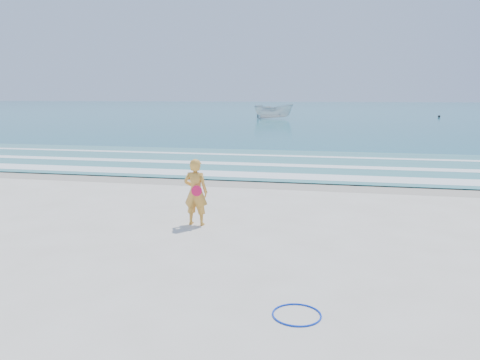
# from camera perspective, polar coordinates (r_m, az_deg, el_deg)

# --- Properties ---
(ground) EXTENTS (400.00, 400.00, 0.00)m
(ground) POSITION_cam_1_polar(r_m,az_deg,el_deg) (9.25, -8.14, -10.42)
(ground) COLOR silver
(ground) RESTS_ON ground
(wet_sand) EXTENTS (400.00, 2.40, 0.00)m
(wet_sand) POSITION_cam_1_polar(r_m,az_deg,el_deg) (17.68, 1.78, -0.26)
(wet_sand) COLOR #B2A893
(wet_sand) RESTS_ON ground
(ocean) EXTENTS (400.00, 190.00, 0.04)m
(ocean) POSITION_cam_1_polar(r_m,az_deg,el_deg) (113.20, 10.37, 8.59)
(ocean) COLOR #19727F
(ocean) RESTS_ON ground
(shallow) EXTENTS (400.00, 10.00, 0.01)m
(shallow) POSITION_cam_1_polar(r_m,az_deg,el_deg) (22.55, 3.99, 2.15)
(shallow) COLOR #59B7AD
(shallow) RESTS_ON ocean
(foam_near) EXTENTS (400.00, 1.40, 0.01)m
(foam_near) POSITION_cam_1_polar(r_m,az_deg,el_deg) (18.93, 2.46, 0.60)
(foam_near) COLOR white
(foam_near) RESTS_ON shallow
(foam_mid) EXTENTS (400.00, 0.90, 0.01)m
(foam_mid) POSITION_cam_1_polar(r_m,az_deg,el_deg) (21.76, 3.70, 1.87)
(foam_mid) COLOR white
(foam_mid) RESTS_ON shallow
(foam_far) EXTENTS (400.00, 0.60, 0.01)m
(foam_far) POSITION_cam_1_polar(r_m,az_deg,el_deg) (25.00, 4.77, 2.97)
(foam_far) COLOR white
(foam_far) RESTS_ON shallow
(hoop) EXTENTS (0.83, 0.83, 0.03)m
(hoop) POSITION_cam_1_polar(r_m,az_deg,el_deg) (7.35, 6.93, -15.98)
(hoop) COLOR #0A31C5
(hoop) RESTS_ON ground
(boat) EXTENTS (5.23, 2.12, 2.00)m
(boat) POSITION_cam_1_polar(r_m,az_deg,el_deg) (63.38, 4.11, 8.35)
(boat) COLOR silver
(boat) RESTS_ON ocean
(buoy) EXTENTS (0.35, 0.35, 0.35)m
(buoy) POSITION_cam_1_polar(r_m,az_deg,el_deg) (72.17, 23.10, 7.15)
(buoy) COLOR black
(buoy) RESTS_ON ocean
(woman) EXTENTS (0.64, 0.44, 1.70)m
(woman) POSITION_cam_1_polar(r_m,az_deg,el_deg) (11.82, -5.42, -1.47)
(woman) COLOR gold
(woman) RESTS_ON ground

